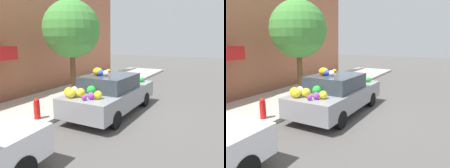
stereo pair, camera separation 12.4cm
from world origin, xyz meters
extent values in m
plane|color=#565451|center=(0.00, 0.00, 0.00)|extent=(60.00, 60.00, 0.00)
cube|color=#B2ADA3|center=(0.00, 2.70, 0.07)|extent=(24.00, 3.20, 0.14)
cube|color=#B26B4C|center=(0.00, 4.95, 3.08)|extent=(18.00, 0.30, 6.17)
cylinder|color=brown|center=(0.96, 2.45, 1.21)|extent=(0.24, 0.24, 2.14)
sphere|color=#47933D|center=(0.96, 2.45, 3.17)|extent=(2.55, 2.55, 2.55)
cylinder|color=red|center=(-2.13, 1.58, 0.42)|extent=(0.20, 0.20, 0.55)
sphere|color=red|center=(-2.13, 1.58, 0.75)|extent=(0.18, 0.18, 0.18)
cube|color=gray|center=(0.00, -0.08, 0.61)|extent=(4.34, 1.83, 0.65)
cube|color=#333D47|center=(-0.17, -0.08, 1.20)|extent=(1.96, 1.60, 0.53)
cylinder|color=black|center=(1.35, 0.74, 0.29)|extent=(0.57, 0.18, 0.57)
cylinder|color=black|center=(1.34, -0.92, 0.29)|extent=(0.57, 0.18, 0.57)
cylinder|color=black|center=(-1.34, 0.76, 0.29)|extent=(0.57, 0.18, 0.57)
cylinder|color=black|center=(-1.35, -0.91, 0.29)|extent=(0.57, 0.18, 0.57)
ellipsoid|color=green|center=(1.67, -0.63, 1.03)|extent=(0.36, 0.35, 0.19)
ellipsoid|color=pink|center=(1.31, -0.42, 1.05)|extent=(0.37, 0.38, 0.23)
sphere|color=yellow|center=(1.50, -0.27, 1.06)|extent=(0.35, 0.35, 0.26)
ellipsoid|color=brown|center=(-1.56, 0.27, 1.00)|extent=(0.23, 0.20, 0.14)
sphere|color=#AD3EC6|center=(-1.68, -0.25, 1.04)|extent=(0.30, 0.30, 0.21)
sphere|color=red|center=(1.55, -0.02, 1.05)|extent=(0.30, 0.30, 0.23)
ellipsoid|color=orange|center=(-0.42, 0.28, 1.59)|extent=(0.45, 0.46, 0.27)
sphere|color=yellow|center=(-1.83, 0.39, 1.08)|extent=(0.37, 0.37, 0.30)
sphere|color=yellow|center=(-1.75, 0.54, 1.08)|extent=(0.36, 0.36, 0.30)
ellipsoid|color=orange|center=(0.44, 0.31, 1.52)|extent=(0.26, 0.27, 0.11)
sphere|color=yellow|center=(-1.54, -0.41, 1.06)|extent=(0.30, 0.30, 0.25)
ellipsoid|color=white|center=(-1.49, 0.51, 1.08)|extent=(0.33, 0.33, 0.29)
sphere|color=blue|center=(-0.45, 0.14, 1.57)|extent=(0.32, 0.32, 0.23)
ellipsoid|color=red|center=(1.33, 0.41, 1.07)|extent=(0.29, 0.34, 0.27)
sphere|color=yellow|center=(-1.60, 0.18, 1.08)|extent=(0.39, 0.39, 0.29)
sphere|color=green|center=(-1.23, 0.03, 1.09)|extent=(0.44, 0.44, 0.31)
sphere|color=white|center=(-0.44, -0.07, 1.56)|extent=(0.22, 0.22, 0.19)
ellipsoid|color=purple|center=(-1.88, -0.14, 1.01)|extent=(0.17, 0.18, 0.16)
camera|label=1|loc=(-7.03, -3.79, 2.70)|focal=35.00mm
camera|label=2|loc=(-6.97, -3.90, 2.70)|focal=35.00mm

